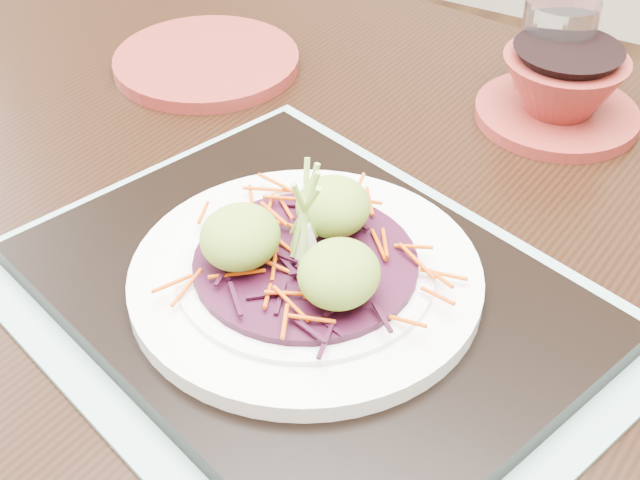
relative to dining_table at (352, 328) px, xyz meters
The scene contains 11 objects.
dining_table is the anchor object (origin of this frame).
placemat 0.14m from the dining_table, 85.52° to the right, with size 0.43×0.34×0.00m, color #799D95.
serving_tray 0.14m from the dining_table, 85.52° to the right, with size 0.38×0.28×0.02m, color black.
white_plate 0.16m from the dining_table, 85.52° to the right, with size 0.24×0.24×0.02m.
cabbage_bed 0.17m from the dining_table, 85.52° to the right, with size 0.15×0.15×0.01m, color black.
carrot_julienne 0.17m from the dining_table, 85.52° to the right, with size 0.19×0.19×0.01m, color #C64303, non-canonical shape.
guacamole_scoops 0.19m from the dining_table, 85.55° to the right, with size 0.13×0.12×0.04m.
scallion_garnish 0.20m from the dining_table, 85.52° to the right, with size 0.06×0.06×0.08m, color #8CBC4B, non-canonical shape.
terracotta_side_plate 0.33m from the dining_table, 147.10° to the left, with size 0.19×0.19×0.01m, color maroon.
water_glass 0.33m from the dining_table, 78.03° to the left, with size 0.07×0.07×0.10m, color white.
terracotta_bowl_set 0.29m from the dining_table, 71.84° to the left, with size 0.16×0.16×0.06m.
Camera 1 is at (0.19, -0.54, 1.20)m, focal length 50.00 mm.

